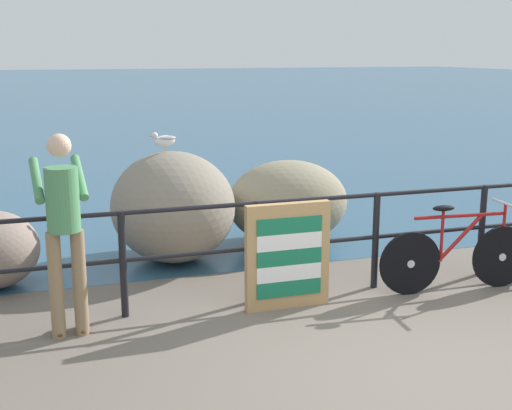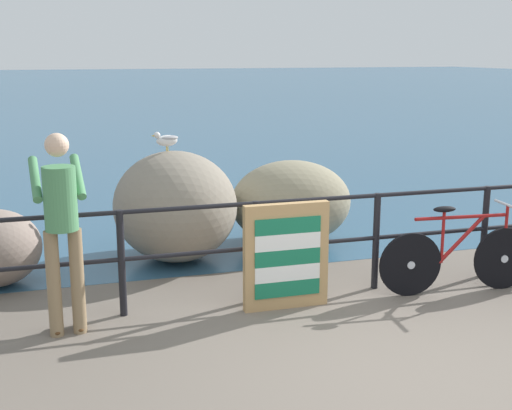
{
  "view_description": "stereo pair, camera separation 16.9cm",
  "coord_description": "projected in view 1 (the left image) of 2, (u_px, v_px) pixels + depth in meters",
  "views": [
    {
      "loc": [
        -2.66,
        -4.31,
        2.44
      ],
      "look_at": [
        -0.53,
        2.18,
        0.89
      ],
      "focal_mm": 47.62,
      "sensor_mm": 36.0,
      "label": 1
    },
    {
      "loc": [
        -2.5,
        -4.36,
        2.44
      ],
      "look_at": [
        -0.53,
        2.18,
        0.89
      ],
      "focal_mm": 47.62,
      "sensor_mm": 36.0,
      "label": 2
    }
  ],
  "objects": [
    {
      "name": "ground_plane",
      "position": [
        113.0,
        123.0,
        23.88
      ],
      "size": [
        120.0,
        120.0,
        0.1
      ],
      "primitive_type": "cube",
      "color": "#6B6056"
    },
    {
      "name": "sea_surface",
      "position": [
        69.0,
        85.0,
        49.56
      ],
      "size": [
        120.0,
        90.0,
        0.01
      ],
      "primitive_type": "cube",
      "color": "#2D5675",
      "rests_on": "ground_plane"
    },
    {
      "name": "promenade_railing",
      "position": [
        318.0,
        234.0,
        6.85
      ],
      "size": [
        9.21,
        0.07,
        1.02
      ],
      "color": "black",
      "rests_on": "ground_plane"
    },
    {
      "name": "bicycle",
      "position": [
        457.0,
        254.0,
        7.01
      ],
      "size": [
        1.7,
        0.48,
        0.92
      ],
      "rotation": [
        0.0,
        0.0,
        -0.09
      ],
      "color": "black",
      "rests_on": "ground_plane"
    },
    {
      "name": "person_at_railing",
      "position": [
        64.0,
        226.0,
        5.76
      ],
      "size": [
        0.48,
        0.65,
        1.78
      ],
      "rotation": [
        0.0,
        0.0,
        1.64
      ],
      "color": "#8C7251",
      "rests_on": "ground_plane"
    },
    {
      "name": "folded_deckchair_stack",
      "position": [
        288.0,
        256.0,
        6.51
      ],
      "size": [
        0.84,
        0.1,
        1.04
      ],
      "color": "tan",
      "rests_on": "ground_plane"
    },
    {
      "name": "breakwater_boulder_main",
      "position": [
        173.0,
        207.0,
        8.0
      ],
      "size": [
        1.45,
        1.68,
        1.3
      ],
      "color": "gray",
      "rests_on": "ground"
    },
    {
      "name": "breakwater_boulder_right",
      "position": [
        288.0,
        202.0,
        8.74
      ],
      "size": [
        1.57,
        1.28,
        1.08
      ],
      "color": "gray",
      "rests_on": "ground"
    },
    {
      "name": "seagull",
      "position": [
        164.0,
        140.0,
        7.84
      ],
      "size": [
        0.34,
        0.17,
        0.23
      ],
      "rotation": [
        0.0,
        0.0,
        3.36
      ],
      "color": "gold",
      "rests_on": "breakwater_boulder_main"
    }
  ]
}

